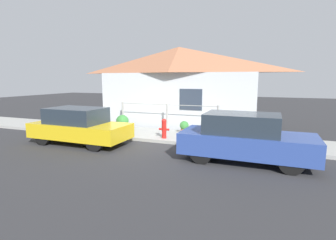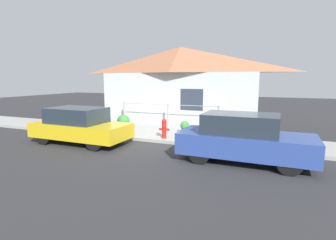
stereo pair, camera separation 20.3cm
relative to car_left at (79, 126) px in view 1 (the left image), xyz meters
The scene contains 9 objects.
ground_plane 2.76m from the car_left, 26.19° to the left, with size 60.00×60.00×0.00m, color #2D2D30.
sidewalk 3.39m from the car_left, 44.00° to the left, with size 24.00×2.27×0.13m.
house 5.98m from the car_left, 63.66° to the left, with size 8.34×2.23×4.14m.
fence 4.07m from the car_left, 54.00° to the left, with size 4.90×0.10×1.24m.
car_left is the anchor object (origin of this frame).
car_right 6.24m from the car_left, ahead, with size 3.97×1.66×1.48m.
fire_hydrant 3.34m from the car_left, 27.87° to the left, with size 0.44×0.20×0.80m.
potted_plant_near_hydrant 4.45m from the car_left, 40.34° to the left, with size 0.40×0.40×0.53m.
potted_plant_by_fence 2.53m from the car_left, 79.85° to the left, with size 0.59×0.59×0.71m.
Camera 1 is at (4.48, -9.27, 2.51)m, focal length 28.00 mm.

